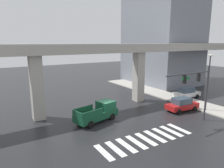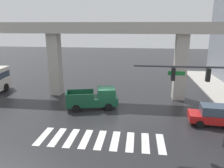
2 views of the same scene
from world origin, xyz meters
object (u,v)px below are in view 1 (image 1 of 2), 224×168
(sedan_red, at_px, (182,104))
(sedan_white, at_px, (187,93))
(fire_hydrant, at_px, (187,103))
(traffic_signal_mast, at_px, (197,84))
(street_lamp_near_corner, at_px, (209,76))
(pickup_truck, at_px, (98,112))

(sedan_red, bearing_deg, sedan_white, 34.03)
(sedan_red, distance_m, fire_hydrant, 2.44)
(traffic_signal_mast, distance_m, street_lamp_near_corner, 5.13)
(traffic_signal_mast, bearing_deg, sedan_red, 58.21)
(sedan_white, distance_m, fire_hydrant, 4.38)
(sedan_red, distance_m, traffic_signal_mast, 5.44)
(fire_hydrant, bearing_deg, pickup_truck, 173.22)
(pickup_truck, bearing_deg, street_lamp_near_corner, -17.31)
(fire_hydrant, bearing_deg, street_lamp_near_corner, -81.35)
(sedan_red, xyz_separation_m, fire_hydrant, (2.18, 1.01, -0.42))
(traffic_signal_mast, relative_size, street_lamp_near_corner, 0.90)
(traffic_signal_mast, relative_size, fire_hydrant, 7.64)
(sedan_red, relative_size, fire_hydrant, 5.21)
(pickup_truck, distance_m, sedan_white, 16.41)
(fire_hydrant, bearing_deg, traffic_signal_mast, -133.97)
(sedan_red, distance_m, sedan_white, 6.72)
(sedan_red, height_order, fire_hydrant, sedan_red)
(pickup_truck, height_order, street_lamp_near_corner, street_lamp_near_corner)
(sedan_red, bearing_deg, fire_hydrant, 24.71)
(sedan_white, height_order, fire_hydrant, sedan_white)
(traffic_signal_mast, bearing_deg, pickup_truck, 144.84)
(street_lamp_near_corner, bearing_deg, fire_hydrant, 98.65)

